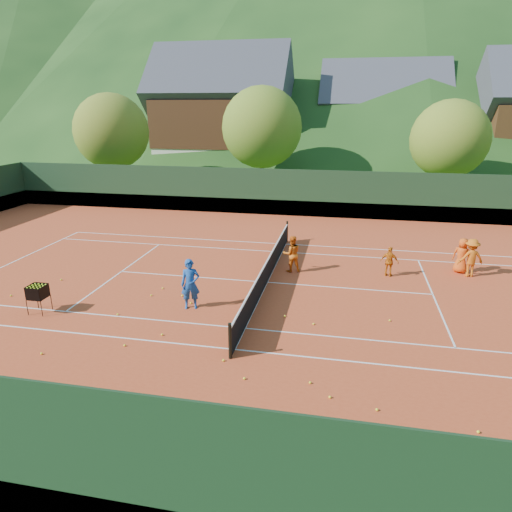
% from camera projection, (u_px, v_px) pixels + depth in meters
% --- Properties ---
extents(ground, '(400.00, 400.00, 0.00)m').
position_uv_depth(ground, '(267.00, 283.00, 18.52)').
color(ground, '#284F18').
rests_on(ground, ground).
extents(clay_court, '(40.00, 24.00, 0.02)m').
position_uv_depth(clay_court, '(267.00, 282.00, 18.52)').
color(clay_court, '#B13D1C').
rests_on(clay_court, ground).
extents(coach, '(0.76, 0.61, 1.80)m').
position_uv_depth(coach, '(190.00, 284.00, 15.89)').
color(coach, '#174898').
rests_on(coach, clay_court).
extents(student_a, '(0.94, 0.84, 1.59)m').
position_uv_depth(student_a, '(292.00, 254.00, 19.51)').
color(student_a, orange).
rests_on(student_a, clay_court).
extents(student_b, '(0.81, 0.52, 1.28)m').
position_uv_depth(student_b, '(389.00, 262.00, 19.00)').
color(student_b, '#CD6912').
rests_on(student_b, clay_court).
extents(student_c, '(0.87, 0.72, 1.52)m').
position_uv_depth(student_c, '(462.00, 256.00, 19.38)').
color(student_c, '#E05113').
rests_on(student_c, clay_court).
extents(student_d, '(1.15, 0.82, 1.62)m').
position_uv_depth(student_d, '(471.00, 258.00, 18.94)').
color(student_d, '#CA5F12').
rests_on(student_d, clay_court).
extents(tennis_ball_1, '(0.07, 0.07, 0.07)m').
position_uv_depth(tennis_ball_1, '(368.00, 457.00, 9.25)').
color(tennis_ball_1, yellow).
rests_on(tennis_ball_1, clay_court).
extents(tennis_ball_2, '(0.07, 0.07, 0.07)m').
position_uv_depth(tennis_ball_2, '(125.00, 345.00, 13.57)').
color(tennis_ball_2, yellow).
rests_on(tennis_ball_2, clay_court).
extents(tennis_ball_3, '(0.07, 0.07, 0.07)m').
position_uv_depth(tennis_ball_3, '(182.00, 296.00, 17.12)').
color(tennis_ball_3, yellow).
rests_on(tennis_ball_3, clay_court).
extents(tennis_ball_4, '(0.07, 0.07, 0.07)m').
position_uv_depth(tennis_ball_4, '(223.00, 360.00, 12.77)').
color(tennis_ball_4, yellow).
rests_on(tennis_ball_4, clay_court).
extents(tennis_ball_6, '(0.07, 0.07, 0.07)m').
position_uv_depth(tennis_ball_6, '(11.00, 296.00, 17.13)').
color(tennis_ball_6, yellow).
rests_on(tennis_ball_6, clay_court).
extents(tennis_ball_7, '(0.07, 0.07, 0.07)m').
position_uv_depth(tennis_ball_7, '(377.00, 410.00, 10.70)').
color(tennis_ball_7, yellow).
rests_on(tennis_ball_7, clay_court).
extents(tennis_ball_8, '(0.07, 0.07, 0.07)m').
position_uv_depth(tennis_ball_8, '(162.00, 335.00, 14.21)').
color(tennis_ball_8, yellow).
rests_on(tennis_ball_8, clay_court).
extents(tennis_ball_9, '(0.07, 0.07, 0.07)m').
position_uv_depth(tennis_ball_9, '(285.00, 316.00, 15.45)').
color(tennis_ball_9, yellow).
rests_on(tennis_ball_9, clay_court).
extents(tennis_ball_10, '(0.07, 0.07, 0.07)m').
position_uv_depth(tennis_ball_10, '(390.00, 320.00, 15.15)').
color(tennis_ball_10, yellow).
rests_on(tennis_ball_10, clay_court).
extents(tennis_ball_11, '(0.07, 0.07, 0.07)m').
position_uv_depth(tennis_ball_11, '(314.00, 429.00, 10.06)').
color(tennis_ball_11, yellow).
rests_on(tennis_ball_11, clay_court).
extents(tennis_ball_12, '(0.07, 0.07, 0.07)m').
position_uv_depth(tennis_ball_12, '(330.00, 397.00, 11.16)').
color(tennis_ball_12, yellow).
rests_on(tennis_ball_12, clay_court).
extents(tennis_ball_13, '(0.07, 0.07, 0.07)m').
position_uv_depth(tennis_ball_13, '(42.00, 354.00, 13.12)').
color(tennis_ball_13, yellow).
rests_on(tennis_ball_13, clay_court).
extents(tennis_ball_14, '(0.07, 0.07, 0.07)m').
position_uv_depth(tennis_ball_14, '(163.00, 288.00, 17.81)').
color(tennis_ball_14, yellow).
rests_on(tennis_ball_14, clay_court).
extents(tennis_ball_15, '(0.07, 0.07, 0.07)m').
position_uv_depth(tennis_ball_15, '(118.00, 314.00, 15.59)').
color(tennis_ball_15, yellow).
rests_on(tennis_ball_15, clay_court).
extents(tennis_ball_16, '(0.07, 0.07, 0.07)m').
position_uv_depth(tennis_ball_16, '(151.00, 295.00, 17.15)').
color(tennis_ball_16, yellow).
rests_on(tennis_ball_16, clay_court).
extents(tennis_ball_17, '(0.07, 0.07, 0.07)m').
position_uv_depth(tennis_ball_17, '(478.00, 432.00, 9.97)').
color(tennis_ball_17, yellow).
rests_on(tennis_ball_17, clay_court).
extents(tennis_ball_18, '(0.07, 0.07, 0.07)m').
position_uv_depth(tennis_ball_18, '(191.00, 303.00, 16.49)').
color(tennis_ball_18, yellow).
rests_on(tennis_ball_18, clay_court).
extents(tennis_ball_19, '(0.07, 0.07, 0.07)m').
position_uv_depth(tennis_ball_19, '(314.00, 324.00, 14.91)').
color(tennis_ball_19, yellow).
rests_on(tennis_ball_19, clay_court).
extents(tennis_ball_20, '(0.07, 0.07, 0.07)m').
position_uv_depth(tennis_ball_20, '(244.00, 378.00, 11.92)').
color(tennis_ball_20, yellow).
rests_on(tennis_ball_20, clay_court).
extents(tennis_ball_21, '(0.07, 0.07, 0.07)m').
position_uv_depth(tennis_ball_21, '(61.00, 280.00, 18.70)').
color(tennis_ball_21, yellow).
rests_on(tennis_ball_21, clay_court).
extents(tennis_ball_22, '(0.07, 0.07, 0.07)m').
position_uv_depth(tennis_ball_22, '(310.00, 383.00, 11.75)').
color(tennis_ball_22, yellow).
rests_on(tennis_ball_22, clay_court).
extents(court_lines, '(23.83, 11.03, 0.00)m').
position_uv_depth(court_lines, '(267.00, 282.00, 18.51)').
color(court_lines, white).
rests_on(court_lines, clay_court).
extents(tennis_net, '(0.10, 12.07, 1.10)m').
position_uv_depth(tennis_net, '(267.00, 271.00, 18.36)').
color(tennis_net, black).
rests_on(tennis_net, clay_court).
extents(perimeter_fence, '(40.40, 24.24, 3.00)m').
position_uv_depth(perimeter_fence, '(267.00, 253.00, 18.12)').
color(perimeter_fence, '#15311A').
rests_on(perimeter_fence, clay_court).
extents(ball_hopper, '(0.57, 0.57, 1.00)m').
position_uv_depth(ball_hopper, '(38.00, 292.00, 15.59)').
color(ball_hopper, black).
rests_on(ball_hopper, clay_court).
extents(chalet_left, '(13.80, 9.93, 12.92)m').
position_uv_depth(chalet_left, '(222.00, 118.00, 46.55)').
color(chalet_left, beige).
rests_on(chalet_left, ground).
extents(chalet_mid, '(12.65, 8.82, 11.45)m').
position_uv_depth(chalet_mid, '(381.00, 124.00, 47.49)').
color(chalet_mid, beige).
rests_on(chalet_mid, ground).
extents(tree_a, '(6.00, 6.00, 7.88)m').
position_uv_depth(tree_a, '(111.00, 131.00, 36.75)').
color(tree_a, '#3E2919').
rests_on(tree_a, ground).
extents(tree_b, '(6.40, 6.40, 8.40)m').
position_uv_depth(tree_b, '(262.00, 128.00, 36.26)').
color(tree_b, '#3C2818').
rests_on(tree_b, ground).
extents(tree_c, '(5.60, 5.60, 7.35)m').
position_uv_depth(tree_c, '(450.00, 139.00, 32.92)').
color(tree_c, '#42291A').
rests_on(tree_c, ground).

